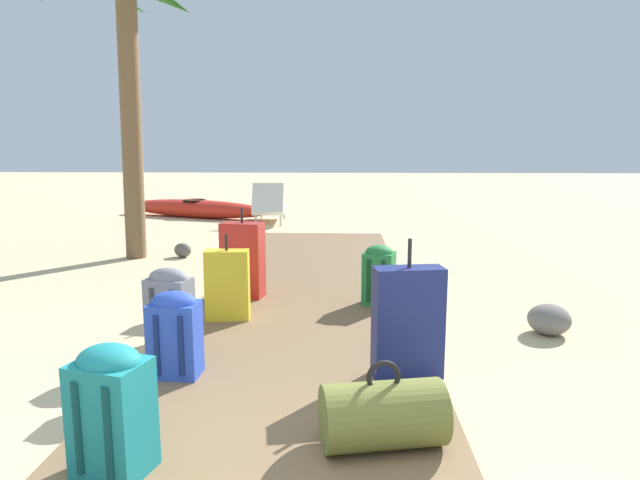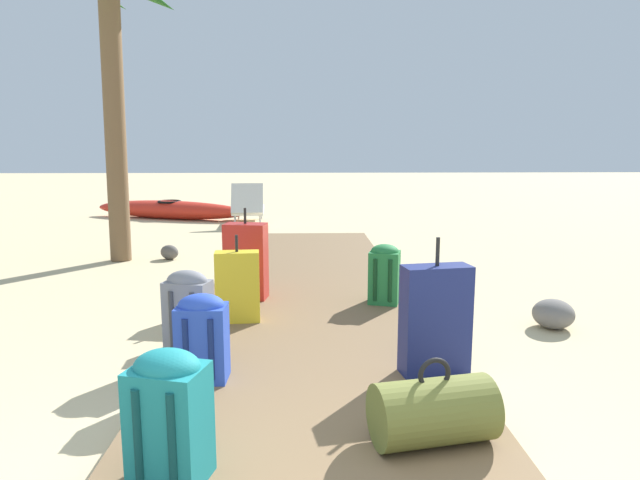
{
  "view_description": "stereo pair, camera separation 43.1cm",
  "coord_description": "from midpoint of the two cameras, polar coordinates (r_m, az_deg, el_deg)",
  "views": [
    {
      "loc": [
        0.37,
        -1.2,
        1.47
      ],
      "look_at": [
        0.12,
        4.3,
        0.55
      ],
      "focal_mm": 30.66,
      "sensor_mm": 36.0,
      "label": 1
    },
    {
      "loc": [
        -0.06,
        -1.2,
        1.47
      ],
      "look_at": [
        0.12,
        4.3,
        0.55
      ],
      "focal_mm": 30.66,
      "sensor_mm": 36.0,
      "label": 2
    }
  ],
  "objects": [
    {
      "name": "backpack_green",
      "position": [
        4.96,
        8.66,
        -3.48
      ],
      "size": [
        0.32,
        0.31,
        0.54
      ],
      "color": "#237538",
      "rests_on": "boardwalk"
    },
    {
      "name": "suitcase_yellow",
      "position": [
        4.52,
        -6.95,
        -4.69
      ],
      "size": [
        0.36,
        0.19,
        0.71
      ],
      "color": "gold",
      "rests_on": "boardwalk"
    },
    {
      "name": "backpack_grey",
      "position": [
        3.88,
        -12.4,
        -6.91
      ],
      "size": [
        0.34,
        0.26,
        0.59
      ],
      "color": "slate",
      "rests_on": "boardwalk"
    },
    {
      "name": "suitcase_navy",
      "position": [
        3.44,
        12.74,
        -8.41
      ],
      "size": [
        0.44,
        0.24,
        0.86
      ],
      "color": "navy",
      "rests_on": "boardwalk"
    },
    {
      "name": "lounge_chair",
      "position": [
        10.95,
        -4.14,
        3.48
      ],
      "size": [
        0.68,
        1.53,
        0.82
      ],
      "color": "white",
      "rests_on": "ground"
    },
    {
      "name": "backpack_blue",
      "position": [
        3.45,
        -11.47,
        -9.4
      ],
      "size": [
        0.3,
        0.24,
        0.54
      ],
      "color": "#2847B7",
      "rests_on": "boardwalk"
    },
    {
      "name": "kayak",
      "position": [
        12.11,
        -11.94,
        3.24
      ],
      "size": [
        3.6,
        1.82,
        0.39
      ],
      "color": "red",
      "rests_on": "ground"
    },
    {
      "name": "palm_tree_far_left",
      "position": [
        7.96,
        -18.01,
        21.6
      ],
      "size": [
        2.3,
        2.31,
        4.12
      ],
      "color": "brown",
      "rests_on": "ground"
    },
    {
      "name": "rock_left_mid",
      "position": [
        7.67,
        -12.59,
        -1.05
      ],
      "size": [
        0.32,
        0.29,
        0.2
      ],
      "primitive_type": "ellipsoid",
      "rotation": [
        0.0,
        0.0,
        2.64
      ],
      "color": "#5B5651",
      "rests_on": "ground"
    },
    {
      "name": "rock_right_far",
      "position": [
        4.86,
        25.2,
        -7.53
      ],
      "size": [
        0.42,
        0.43,
        0.24
      ],
      "primitive_type": "ellipsoid",
      "rotation": [
        0.0,
        0.0,
        2.86
      ],
      "color": "slate",
      "rests_on": "ground"
    },
    {
      "name": "backpack_teal",
      "position": [
        2.52,
        -16.26,
        -16.41
      ],
      "size": [
        0.35,
        0.31,
        0.58
      ],
      "color": "#197A7F",
      "rests_on": "boardwalk"
    },
    {
      "name": "ground_plane",
      "position": [
        4.57,
        0.5,
        -9.27
      ],
      "size": [
        60.0,
        60.0,
        0.0
      ],
      "primitive_type": "plane",
      "color": "#CCB789"
    },
    {
      "name": "boardwalk",
      "position": [
        5.3,
        0.82,
        -6.15
      ],
      "size": [
        1.95,
        7.81,
        0.08
      ],
      "primitive_type": "cube",
      "color": "brown",
      "rests_on": "ground"
    },
    {
      "name": "suitcase_red",
      "position": [
        5.17,
        -5.7,
        -2.1
      ],
      "size": [
        0.41,
        0.28,
        0.85
      ],
      "color": "red",
      "rests_on": "boardwalk"
    },
    {
      "name": "duffel_bag_olive",
      "position": [
        2.73,
        11.31,
        -17.51
      ],
      "size": [
        0.62,
        0.42,
        0.43
      ],
      "color": "olive",
      "rests_on": "boardwalk"
    }
  ]
}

